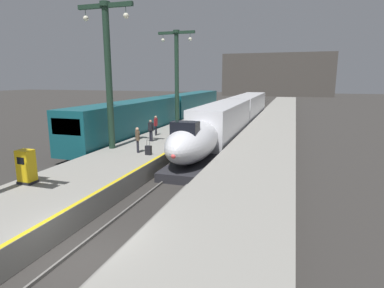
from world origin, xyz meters
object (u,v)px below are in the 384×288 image
Objects in this scene: rolling_suitcase at (148,150)px; ticket_machine_yellow at (26,168)px; passenger_mid_platform at (151,129)px; passenger_far_waiting at (156,124)px; station_column_far at (177,69)px; regional_train_adjacent at (169,110)px; station_column_mid at (108,64)px; passenger_near_edge at (138,138)px; highspeed_train_main at (235,115)px.

rolling_suitcase is 7.48m from ticket_machine_yellow.
passenger_mid_platform is 1.00× the size of passenger_far_waiting.
passenger_far_waiting is (0.82, -7.44, -4.81)m from station_column_far.
regional_train_adjacent reaches higher than rolling_suitcase.
station_column_mid is at bearing -116.44° from passenger_mid_platform.
ticket_machine_yellow is (-0.47, -13.59, -0.25)m from passenger_far_waiting.
station_column_mid reaches higher than passenger_near_edge.
highspeed_train_main is at bearing 62.53° from passenger_far_waiting.
rolling_suitcase is at bearing -21.35° from passenger_near_edge.
regional_train_adjacent is (-8.10, 0.73, 0.21)m from highspeed_train_main.
regional_train_adjacent is 3.77× the size of station_column_far.
passenger_near_edge is 1.00× the size of passenger_mid_platform.
regional_train_adjacent is at bearing 107.73° from rolling_suitcase.
passenger_far_waiting is (-5.08, -9.77, 0.12)m from highspeed_train_main.
station_column_far is 5.74× the size of passenger_mid_platform.
highspeed_train_main is at bearing 69.11° from station_column_mid.
station_column_mid is 13.12m from station_column_far.
ticket_machine_yellow is at bearing -87.47° from station_column_mid.
highspeed_train_main is at bearing 81.09° from rolling_suitcase.
passenger_mid_platform is at bearing -74.05° from passenger_far_waiting.
passenger_near_edge reaches higher than rolling_suitcase.
passenger_far_waiting is at bearing -73.97° from regional_train_adjacent.
passenger_far_waiting reaches higher than rolling_suitcase.
station_column_mid is 9.86× the size of rolling_suitcase.
ticket_machine_yellow is at bearing -91.97° from passenger_far_waiting.
station_column_far is (0.00, 13.12, 0.01)m from station_column_mid.
station_column_mid is at bearing 163.86° from passenger_near_edge.
ticket_machine_yellow is (-1.20, -11.03, -0.25)m from passenger_mid_platform.
station_column_far reaches higher than regional_train_adjacent.
highspeed_train_main is at bearing -5.13° from regional_train_adjacent.
regional_train_adjacent is 6.04m from station_column_far.
passenger_mid_platform reaches higher than rolling_suitcase.
station_column_mid reaches higher than regional_train_adjacent.
passenger_mid_platform is (-0.82, 3.80, 0.00)m from passenger_near_edge.
regional_train_adjacent is at bearing 105.16° from passenger_near_edge.
passenger_far_waiting is 1.06× the size of ticket_machine_yellow.
passenger_near_edge is at bearing 158.65° from rolling_suitcase.
passenger_mid_platform is at bearing -109.42° from highspeed_train_main.
rolling_suitcase is (5.51, -17.24, -0.77)m from regional_train_adjacent.
passenger_far_waiting is at bearing 88.03° from ticket_machine_yellow.
rolling_suitcase is (1.76, -4.17, -0.69)m from passenger_mid_platform.
rolling_suitcase is (2.49, -6.73, -0.69)m from passenger_far_waiting.
station_column_far is at bearing -158.40° from highspeed_train_main.
passenger_far_waiting is (3.02, -10.50, -0.09)m from regional_train_adjacent.
passenger_far_waiting is at bearing 103.70° from passenger_near_edge.
station_column_mid is 6.05× the size of ticket_machine_yellow.
station_column_far reaches higher than passenger_far_waiting.
station_column_far is at bearing 98.81° from passenger_mid_platform.
regional_train_adjacent is 37.27× the size of rolling_suitcase.
passenger_near_edge is at bearing -102.34° from highspeed_train_main.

